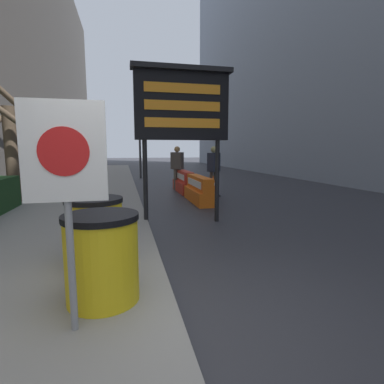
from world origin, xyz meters
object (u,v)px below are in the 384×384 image
(pedestrian_passerby, at_px, (214,166))
(pedestrian_worker, at_px, (177,164))
(barrel_drum_middle, at_px, (95,231))
(jersey_barrier_red_striped, at_px, (184,182))
(traffic_cone_mid, at_px, (210,181))
(barrel_drum_foreground, at_px, (102,257))
(jersey_barrier_orange_far, at_px, (199,191))
(traffic_light_near_curb, at_px, (139,123))
(message_board, at_px, (182,107))
(traffic_cone_near, at_px, (213,186))
(warning_sign, at_px, (65,171))

(pedestrian_passerby, bearing_deg, pedestrian_worker, 84.46)
(barrel_drum_middle, relative_size, jersey_barrier_red_striped, 0.41)
(jersey_barrier_red_striped, height_order, traffic_cone_mid, jersey_barrier_red_striped)
(barrel_drum_foreground, relative_size, jersey_barrier_orange_far, 0.42)
(traffic_light_near_curb, distance_m, pedestrian_passerby, 7.73)
(traffic_light_near_curb, height_order, pedestrian_passerby, traffic_light_near_curb)
(pedestrian_worker, relative_size, pedestrian_passerby, 1.01)
(message_board, xyz_separation_m, traffic_light_near_curb, (-0.29, 11.07, 0.60))
(traffic_cone_near, bearing_deg, traffic_cone_mid, 76.68)
(jersey_barrier_orange_far, bearing_deg, jersey_barrier_red_striped, 90.00)
(traffic_cone_near, bearing_deg, jersey_barrier_orange_far, -125.19)
(traffic_cone_near, relative_size, pedestrian_worker, 0.42)
(pedestrian_passerby, bearing_deg, barrel_drum_foreground, -154.64)
(warning_sign, bearing_deg, traffic_cone_mid, 67.10)
(pedestrian_worker, bearing_deg, barrel_drum_middle, 110.28)
(jersey_barrier_red_striped, xyz_separation_m, traffic_cone_mid, (1.20, 0.38, -0.01))
(jersey_barrier_orange_far, xyz_separation_m, jersey_barrier_red_striped, (-0.00, 2.46, 0.00))
(barrel_drum_middle, distance_m, warning_sign, 1.77)
(jersey_barrier_orange_far, distance_m, jersey_barrier_red_striped, 2.46)
(message_board, height_order, traffic_cone_near, message_board)
(barrel_drum_foreground, relative_size, jersey_barrier_red_striped, 0.41)
(barrel_drum_middle, relative_size, warning_sign, 0.47)
(traffic_cone_mid, xyz_separation_m, traffic_light_near_curb, (-2.54, 5.66, 2.79))
(traffic_cone_near, bearing_deg, barrel_drum_middle, -119.67)
(jersey_barrier_orange_far, height_order, pedestrian_passerby, pedestrian_passerby)
(barrel_drum_middle, xyz_separation_m, traffic_cone_near, (3.50, 6.15, -0.21))
(traffic_light_near_curb, bearing_deg, message_board, -88.48)
(message_board, bearing_deg, barrel_drum_middle, -124.15)
(warning_sign, relative_size, jersey_barrier_orange_far, 0.89)
(barrel_drum_foreground, distance_m, traffic_cone_near, 7.93)
(jersey_barrier_orange_far, relative_size, pedestrian_passerby, 1.20)
(jersey_barrier_red_striped, bearing_deg, pedestrian_passerby, -49.44)
(barrel_drum_middle, height_order, pedestrian_passerby, pedestrian_passerby)
(jersey_barrier_orange_far, xyz_separation_m, pedestrian_passerby, (0.90, 1.41, 0.68))
(warning_sign, height_order, jersey_barrier_orange_far, warning_sign)
(jersey_barrier_red_striped, xyz_separation_m, traffic_cone_near, (0.80, -1.32, 0.00))
(warning_sign, bearing_deg, traffic_light_near_curb, 84.63)
(barrel_drum_middle, height_order, traffic_light_near_curb, traffic_light_near_curb)
(traffic_light_near_curb, bearing_deg, traffic_cone_near, -73.78)
(traffic_cone_near, xyz_separation_m, pedestrian_worker, (-0.97, 1.84, 0.68))
(traffic_light_near_curb, bearing_deg, jersey_barrier_red_striped, -77.50)
(message_board, height_order, traffic_light_near_curb, traffic_light_near_curb)
(warning_sign, bearing_deg, barrel_drum_foreground, 66.50)
(barrel_drum_foreground, xyz_separation_m, traffic_cone_near, (3.35, 7.19, -0.21))
(traffic_cone_near, relative_size, traffic_cone_mid, 1.04)
(barrel_drum_foreground, height_order, pedestrian_passerby, pedestrian_passerby)
(barrel_drum_middle, height_order, jersey_barrier_orange_far, barrel_drum_middle)
(traffic_cone_mid, bearing_deg, jersey_barrier_red_striped, -162.49)
(barrel_drum_middle, relative_size, traffic_light_near_curb, 0.20)
(warning_sign, xyz_separation_m, jersey_barrier_orange_far, (2.75, 6.53, -1.11))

